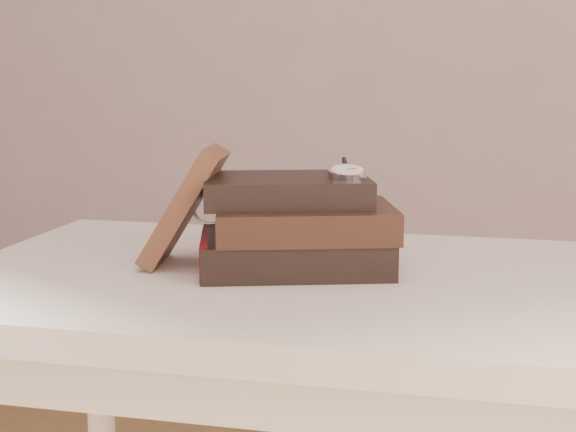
# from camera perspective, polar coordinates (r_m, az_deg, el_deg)

# --- Properties ---
(table) EXTENTS (1.00, 0.60, 0.75)m
(table) POSITION_cam_1_polar(r_m,az_deg,el_deg) (1.15, 1.67, -8.47)
(table) COLOR beige
(table) RESTS_ON ground
(book_stack) EXTENTS (0.30, 0.24, 0.13)m
(book_stack) POSITION_cam_1_polar(r_m,az_deg,el_deg) (1.13, 0.57, -0.74)
(book_stack) COLOR black
(book_stack) RESTS_ON table
(journal) EXTENTS (0.13, 0.13, 0.17)m
(journal) POSITION_cam_1_polar(r_m,az_deg,el_deg) (1.16, -7.27, 0.69)
(journal) COLOR #3C2217
(journal) RESTS_ON table
(pocket_watch) EXTENTS (0.07, 0.16, 0.02)m
(pocket_watch) POSITION_cam_1_polar(r_m,az_deg,el_deg) (1.12, 4.15, 3.11)
(pocket_watch) COLOR silver
(pocket_watch) RESTS_ON book_stack
(eyeglasses) EXTENTS (0.14, 0.15, 0.05)m
(eyeglasses) POSITION_cam_1_polar(r_m,az_deg,el_deg) (1.21, -4.13, 0.61)
(eyeglasses) COLOR silver
(eyeglasses) RESTS_ON book_stack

